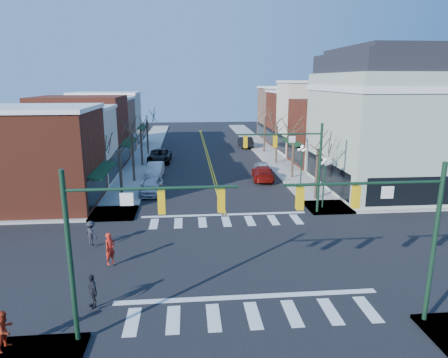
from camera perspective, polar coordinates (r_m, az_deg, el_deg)
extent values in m
plane|color=black|center=(24.52, 1.79, -11.05)|extent=(160.00, 160.00, 0.00)
cube|color=#9E9B93|center=(43.70, -12.97, -0.03)|extent=(3.50, 70.00, 0.15)
cube|color=#9E9B93|center=(44.81, 9.78, 0.47)|extent=(3.50, 70.00, 0.15)
cube|color=maroon|center=(36.66, -25.50, 2.59)|extent=(10.00, 8.50, 8.00)
cube|color=beige|center=(43.95, -22.10, 4.27)|extent=(10.00, 7.00, 7.50)
cube|color=maroon|center=(51.52, -19.66, 6.33)|extent=(10.00, 9.00, 8.50)
cube|color=#976C53|center=(59.53, -17.73, 7.06)|extent=(10.00, 7.50, 7.80)
cube|color=beige|center=(67.06, -16.36, 8.03)|extent=(10.00, 8.00, 8.20)
cube|color=maroon|center=(51.58, 15.62, 6.35)|extent=(10.00, 8.50, 8.00)
cube|color=beige|center=(58.73, 13.02, 8.36)|extent=(10.00, 7.00, 10.00)
cube|color=maroon|center=(65.94, 10.95, 8.38)|extent=(10.00, 8.00, 8.50)
cube|color=#976C53|center=(73.61, 9.23, 9.20)|extent=(10.00, 8.00, 9.00)
cube|color=#A6B39B|center=(41.62, 22.51, 6.19)|extent=(12.00, 14.00, 11.00)
cube|color=white|center=(41.34, 23.04, 11.81)|extent=(12.25, 14.25, 0.50)
cube|color=black|center=(41.36, 23.35, 14.99)|extent=(11.40, 13.40, 1.80)
cube|color=black|center=(41.42, 23.50, 16.50)|extent=(9.80, 11.80, 0.60)
cylinder|color=#14331E|center=(16.78, -21.10, -10.80)|extent=(0.20, 0.20, 7.20)
cylinder|color=#14331E|center=(15.24, -10.20, -1.33)|extent=(6.50, 0.12, 0.12)
cube|color=gold|center=(15.36, -8.91, -3.29)|extent=(0.28, 0.28, 0.90)
cube|color=gold|center=(15.38, -0.41, -3.10)|extent=(0.28, 0.28, 0.90)
cylinder|color=#14331E|center=(19.09, 27.79, -8.48)|extent=(0.20, 0.20, 7.20)
cylinder|color=#14331E|center=(16.69, 19.48, -0.58)|extent=(6.50, 0.12, 0.12)
cube|color=gold|center=(16.70, 18.31, -2.44)|extent=(0.28, 0.28, 0.90)
cube|color=gold|center=(15.94, 10.78, -2.74)|extent=(0.28, 0.28, 0.90)
cylinder|color=#14331E|center=(31.89, 13.48, 1.32)|extent=(0.20, 0.20, 7.20)
cylinder|color=#14331E|center=(30.52, 7.96, 6.36)|extent=(6.50, 0.12, 0.12)
cube|color=gold|center=(30.52, 7.32, 5.34)|extent=(0.28, 0.28, 0.90)
cube|color=gold|center=(30.11, 3.08, 5.31)|extent=(0.28, 0.28, 0.90)
cylinder|color=#14331E|center=(33.53, 14.03, -0.92)|extent=(0.12, 0.12, 4.00)
sphere|color=white|center=(33.06, 14.25, 2.69)|extent=(0.36, 0.36, 0.36)
cylinder|color=#14331E|center=(39.54, 10.98, 1.48)|extent=(0.12, 0.12, 4.00)
sphere|color=white|center=(39.15, 11.12, 4.56)|extent=(0.36, 0.36, 0.36)
cylinder|color=#382B21|center=(34.46, -14.50, 0.10)|extent=(0.24, 0.24, 4.76)
cylinder|color=#382B21|center=(42.17, -12.86, 2.88)|extent=(0.24, 0.24, 5.04)
cylinder|color=#382B21|center=(50.03, -11.69, 4.36)|extent=(0.24, 0.24, 4.55)
cylinder|color=#382B21|center=(57.87, -10.86, 5.84)|extent=(0.24, 0.24, 4.90)
cylinder|color=#382B21|center=(35.81, 13.07, 0.59)|extent=(0.24, 0.24, 4.62)
cylinder|color=#382B21|center=(43.26, 9.81, 3.39)|extent=(0.24, 0.24, 5.18)
cylinder|color=#382B21|center=(50.94, 7.49, 4.85)|extent=(0.24, 0.24, 4.83)
cylinder|color=#382B21|center=(58.67, 5.78, 6.16)|extent=(0.24, 0.24, 4.97)
imported|color=silver|center=(37.78, -10.37, -0.99)|extent=(2.20, 4.67, 1.54)
imported|color=silver|center=(44.57, -9.81, 1.32)|extent=(1.84, 4.75, 1.54)
imported|color=black|center=(52.26, -9.18, 3.27)|extent=(2.96, 6.11, 1.68)
imported|color=maroon|center=(42.63, 5.57, 0.87)|extent=(2.63, 5.43, 1.52)
imported|color=silver|center=(46.21, 5.45, 1.77)|extent=(1.72, 3.96, 1.33)
imported|color=black|center=(63.55, 3.09, 5.31)|extent=(1.95, 5.16, 1.68)
imported|color=red|center=(23.85, -15.96, -9.53)|extent=(0.76, 0.80, 1.85)
imported|color=#AD2C12|center=(18.57, -28.81, -18.38)|extent=(0.81, 0.93, 1.61)
imported|color=black|center=(19.94, -18.31, -14.93)|extent=(0.84, 1.02, 1.62)
imported|color=black|center=(26.80, -18.44, -7.35)|extent=(1.15, 1.15, 1.60)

